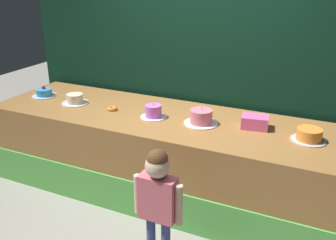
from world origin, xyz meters
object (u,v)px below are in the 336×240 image
(cake_far_left, at_px, (44,93))
(cake_center_right, at_px, (201,117))
(cake_center_left, at_px, (153,112))
(cake_right, at_px, (309,135))
(cake_left, at_px, (75,99))
(donut, at_px, (112,109))
(child_figure, at_px, (158,194))
(pink_box, at_px, (255,122))

(cake_far_left, xyz_separation_m, cake_center_right, (2.08, -0.02, 0.03))
(cake_center_left, bearing_deg, cake_center_right, 5.27)
(cake_right, bearing_deg, cake_far_left, -179.81)
(cake_left, bearing_deg, cake_far_left, 173.70)
(cake_left, distance_m, cake_center_right, 1.56)
(donut, bearing_deg, cake_center_right, 2.56)
(child_figure, bearing_deg, donut, 136.50)
(pink_box, bearing_deg, cake_left, -175.69)
(cake_far_left, bearing_deg, donut, -3.82)
(cake_far_left, height_order, cake_center_right, cake_center_right)
(donut, distance_m, cake_center_right, 1.04)
(cake_left, height_order, cake_right, cake_right)
(donut, relative_size, cake_center_right, 0.32)
(cake_far_left, relative_size, cake_right, 0.92)
(donut, relative_size, cake_far_left, 0.38)
(pink_box, bearing_deg, cake_center_left, -170.71)
(child_figure, distance_m, cake_center_left, 1.20)
(cake_far_left, distance_m, cake_center_left, 1.56)
(cake_far_left, relative_size, cake_left, 0.95)
(child_figure, xyz_separation_m, pink_box, (0.48, 1.20, 0.26))
(cake_center_left, bearing_deg, cake_right, 2.98)
(child_figure, bearing_deg, cake_left, 147.03)
(donut, bearing_deg, cake_far_left, 176.18)
(pink_box, xyz_separation_m, cake_center_left, (-1.04, -0.17, -0.00))
(donut, height_order, cake_center_right, cake_center_right)
(pink_box, relative_size, donut, 2.33)
(cake_center_right, bearing_deg, cake_center_left, -174.73)
(child_figure, relative_size, donut, 10.02)
(donut, relative_size, cake_right, 0.35)
(pink_box, xyz_separation_m, cake_far_left, (-2.60, -0.10, -0.02))
(cake_left, distance_m, cake_center_left, 1.04)
(donut, relative_size, cake_center_left, 0.40)
(cake_far_left, bearing_deg, cake_right, 0.19)
(donut, xyz_separation_m, cake_right, (2.08, 0.08, 0.04))
(pink_box, xyz_separation_m, donut, (-1.56, -0.17, -0.04))
(cake_far_left, height_order, cake_left, cake_far_left)
(cake_center_right, bearing_deg, pink_box, 13.22)
(cake_far_left, height_order, cake_center_left, cake_center_left)
(pink_box, relative_size, cake_center_right, 0.74)
(cake_center_right, bearing_deg, child_figure, -87.68)
(donut, bearing_deg, cake_center_left, -0.15)
(pink_box, height_order, cake_right, pink_box)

